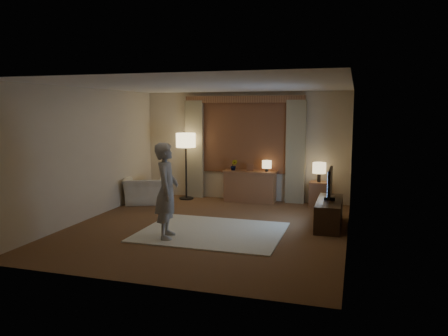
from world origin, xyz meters
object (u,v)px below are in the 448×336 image
at_px(person, 167,191).
at_px(side_table, 318,194).
at_px(sideboard, 250,187).
at_px(armchair, 146,190).
at_px(tv_stand, 329,213).

bearing_deg(person, side_table, -49.56).
xyz_separation_m(sideboard, armchair, (-2.29, -0.90, -0.04)).
distance_m(armchair, side_table, 3.99).
relative_size(tv_stand, person, 0.87).
bearing_deg(side_table, sideboard, 178.22).
bearing_deg(sideboard, side_table, -1.78).
xyz_separation_m(armchair, person, (1.65, -2.44, 0.52)).
relative_size(armchair, person, 0.59).
bearing_deg(armchair, side_table, 169.28).
bearing_deg(armchair, person, 101.02).
xyz_separation_m(sideboard, tv_stand, (1.94, -1.74, -0.10)).
relative_size(armchair, side_table, 1.70).
height_order(sideboard, person, person).
xyz_separation_m(armchair, tv_stand, (4.23, -0.84, -0.06)).
xyz_separation_m(side_table, tv_stand, (0.34, -1.69, -0.03)).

